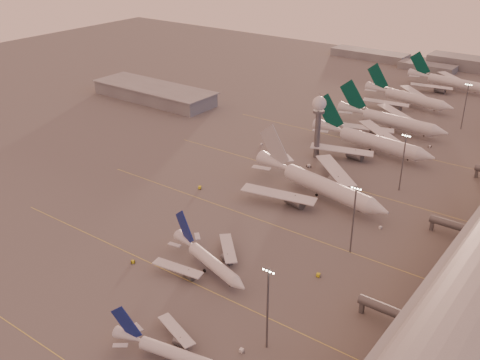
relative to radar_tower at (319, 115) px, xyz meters
The scene contains 24 objects.
ground 121.92m from the radar_tower, 92.39° to the right, with size 700.00×700.00×0.00m, color #545252.
taxiway_markings 71.83m from the radar_tower, 68.66° to the right, with size 180.00×185.25×0.02m.
hangar 127.68m from the radar_tower, behind, with size 82.00×27.00×8.50m.
radar_tower is the anchor object (origin of this frame).
mast_a 131.38m from the radar_tower, 66.17° to the right, with size 3.60×0.56×25.00m.
mast_b 82.32m from the radar_tower, 52.43° to the right, with size 3.60×0.56×25.00m.
mast_c 46.66m from the radar_tower, 12.53° to the right, with size 3.60×0.56×25.00m.
mast_d 91.11m from the radar_tower, 61.74° to the left, with size 3.60×0.56×25.00m.
distant_horizon 205.86m from the radar_tower, 90.67° to the left, with size 165.00×37.50×9.00m.
narrowbody_near 144.99m from the radar_tower, 75.62° to the right, with size 32.87×25.99×12.95m.
narrowbody_mid 104.85m from the radar_tower, 79.80° to the right, with size 37.45×29.43×15.05m.
widebody_white 44.27m from the radar_tower, 59.17° to the right, with size 66.81×53.01×23.77m.
greentail_a 32.38m from the radar_tower, 49.81° to the left, with size 65.53×52.67×23.82m.
greentail_b 59.34m from the radar_tower, 76.31° to the left, with size 63.20×50.87×22.95m.
greentail_c 102.21m from the radar_tower, 87.08° to the left, with size 58.89×47.12×21.60m.
greentail_d 151.89m from the radar_tower, 84.76° to the left, with size 58.50×46.95×21.32m.
gsv_catering_a 136.13m from the radar_tower, 68.64° to the right, with size 5.34×2.93×4.19m.
gsv_tug_mid 115.36m from the radar_tower, 92.17° to the right, with size 3.62×3.54×0.91m.
gsv_truck_b 99.01m from the radar_tower, 59.79° to the right, with size 6.28×3.56×2.40m.
gsv_truck_c 65.06m from the radar_tower, 110.55° to the right, with size 6.54×5.09×2.53m.
gsv_catering_b 70.94m from the radar_tower, 40.45° to the right, with size 4.93×3.56×3.70m.
gsv_tug_far 23.89m from the radar_tower, 75.59° to the right, with size 4.15×4.63×1.13m.
gsv_truck_d 35.57m from the radar_tower, behind, with size 2.61×4.90×1.88m.
gsv_tug_hangar 62.09m from the radar_tower, 48.44° to the left, with size 3.37×2.19×0.92m.
Camera 1 is at (120.83, -96.72, 103.78)m, focal length 42.00 mm.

